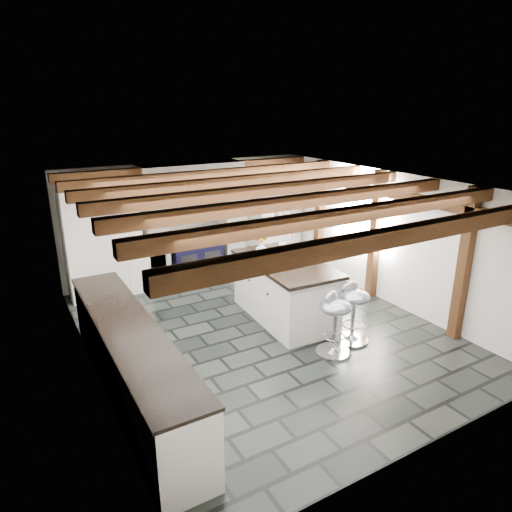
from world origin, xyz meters
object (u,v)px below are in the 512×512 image
kitchen_island (284,289)px  bar_stool_near (353,306)px  bar_stool_far (334,317)px  range_cooker (195,255)px

kitchen_island → bar_stool_near: 1.24m
bar_stool_near → bar_stool_far: size_ratio=1.00×
kitchen_island → bar_stool_near: bearing=-66.3°
bar_stool_near → range_cooker: bearing=103.6°
range_cooker → bar_stool_near: 3.73m
kitchen_island → bar_stool_far: (-0.03, -1.30, 0.07)m
bar_stool_near → bar_stool_far: bearing=-165.1°
range_cooker → bar_stool_far: range_cooker is taller
range_cooker → bar_stool_near: (0.98, -3.59, 0.10)m
kitchen_island → range_cooker: bearing=105.9°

